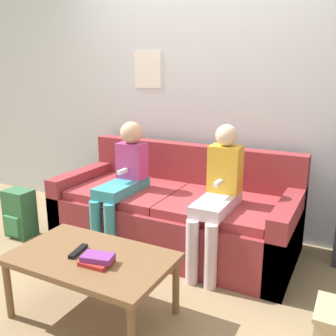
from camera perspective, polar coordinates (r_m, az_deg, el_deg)
The scene contains 9 objects.
ground_plane at distance 2.94m, azimuth -4.02°, elevation -15.64°, with size 10.00×10.00×0.00m, color #937A56.
wall_back at distance 3.54m, azimuth 5.19°, elevation 11.68°, with size 8.00×0.06×2.60m.
couch at distance 3.27m, azimuth 1.13°, elevation -6.92°, with size 2.03×0.90×0.83m.
coffee_table at distance 2.37m, azimuth -11.62°, elevation -13.86°, with size 0.97×0.59×0.41m.
person_left at distance 3.18m, azimuth -6.85°, elevation -1.41°, with size 0.24×0.60×1.06m.
person_right at distance 2.80m, azimuth 7.64°, elevation -3.61°, with size 0.24×0.60×1.09m.
tv_remote at distance 2.39m, azimuth -13.51°, elevation -12.23°, with size 0.07×0.17×0.02m.
book_stack at distance 2.24m, azimuth -10.74°, elevation -13.55°, with size 0.20×0.15×0.06m.
backpack at distance 3.70m, azimuth -21.68°, elevation -6.46°, with size 0.25×0.21×0.44m.
Camera 1 is at (1.34, -2.15, 1.49)m, focal length 40.00 mm.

